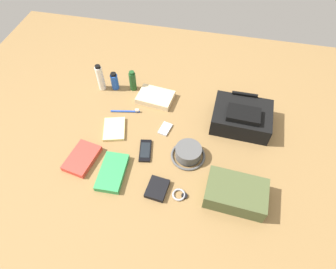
{
  "coord_description": "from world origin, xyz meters",
  "views": [
    {
      "loc": [
        0.18,
        -0.86,
        1.2
      ],
      "look_at": [
        0.0,
        0.0,
        0.04
      ],
      "focal_mm": 30.48,
      "sensor_mm": 36.0,
      "label": 1
    }
  ],
  "objects_px": {
    "toothbrush": "(127,111)",
    "bucket_hat": "(188,153)",
    "travel_guidebook": "(112,172)",
    "folded_towel": "(155,97)",
    "toiletry_pouch": "(236,193)",
    "media_player": "(165,129)",
    "backpack": "(242,117)",
    "toothpaste_tube": "(100,78)",
    "notepad": "(115,128)",
    "wallet": "(157,189)",
    "cell_phone": "(145,151)",
    "paperback_novel": "(82,158)",
    "wristwatch": "(180,195)",
    "deodorant_spray": "(115,81)",
    "shampoo_bottle": "(133,81)"
  },
  "relations": [
    {
      "from": "toothbrush",
      "to": "bucket_hat",
      "type": "bearing_deg",
      "value": -29.94
    },
    {
      "from": "toothbrush",
      "to": "folded_towel",
      "type": "bearing_deg",
      "value": 43.8
    },
    {
      "from": "notepad",
      "to": "toothbrush",
      "type": "bearing_deg",
      "value": 62.39
    },
    {
      "from": "wallet",
      "to": "travel_guidebook",
      "type": "bearing_deg",
      "value": 176.74
    },
    {
      "from": "toothbrush",
      "to": "toothpaste_tube",
      "type": "bearing_deg",
      "value": 142.47
    },
    {
      "from": "bucket_hat",
      "to": "deodorant_spray",
      "type": "xyz_separation_m",
      "value": [
        -0.51,
        0.39,
        0.02
      ]
    },
    {
      "from": "travel_guidebook",
      "to": "notepad",
      "type": "relative_size",
      "value": 1.39
    },
    {
      "from": "paperback_novel",
      "to": "toothpaste_tube",
      "type": "bearing_deg",
      "value": 98.78
    },
    {
      "from": "cell_phone",
      "to": "toothbrush",
      "type": "relative_size",
      "value": 0.86
    },
    {
      "from": "backpack",
      "to": "toiletry_pouch",
      "type": "bearing_deg",
      "value": -89.78
    },
    {
      "from": "folded_towel",
      "to": "bucket_hat",
      "type": "bearing_deg",
      "value": -54.29
    },
    {
      "from": "shampoo_bottle",
      "to": "toothpaste_tube",
      "type": "bearing_deg",
      "value": -169.33
    },
    {
      "from": "toiletry_pouch",
      "to": "media_player",
      "type": "bearing_deg",
      "value": 140.87
    },
    {
      "from": "paperback_novel",
      "to": "shampoo_bottle",
      "type": "bearing_deg",
      "value": 78.94
    },
    {
      "from": "paperback_novel",
      "to": "media_player",
      "type": "height_order",
      "value": "paperback_novel"
    },
    {
      "from": "deodorant_spray",
      "to": "media_player",
      "type": "distance_m",
      "value": 0.44
    },
    {
      "from": "deodorant_spray",
      "to": "shampoo_bottle",
      "type": "relative_size",
      "value": 0.86
    },
    {
      "from": "travel_guidebook",
      "to": "media_player",
      "type": "bearing_deg",
      "value": 59.32
    },
    {
      "from": "toothbrush",
      "to": "wallet",
      "type": "distance_m",
      "value": 0.51
    },
    {
      "from": "wristwatch",
      "to": "toothbrush",
      "type": "bearing_deg",
      "value": 131.1
    },
    {
      "from": "travel_guidebook",
      "to": "folded_towel",
      "type": "xyz_separation_m",
      "value": [
        0.08,
        0.52,
        0.0
      ]
    },
    {
      "from": "wristwatch",
      "to": "folded_towel",
      "type": "bearing_deg",
      "value": 113.74
    },
    {
      "from": "cell_phone",
      "to": "wallet",
      "type": "distance_m",
      "value": 0.22
    },
    {
      "from": "toothbrush",
      "to": "notepad",
      "type": "relative_size",
      "value": 1.08
    },
    {
      "from": "toothpaste_tube",
      "to": "travel_guidebook",
      "type": "bearing_deg",
      "value": -65.59
    },
    {
      "from": "wristwatch",
      "to": "toiletry_pouch",
      "type": "bearing_deg",
      "value": 10.2
    },
    {
      "from": "deodorant_spray",
      "to": "shampoo_bottle",
      "type": "height_order",
      "value": "shampoo_bottle"
    },
    {
      "from": "toothbrush",
      "to": "toiletry_pouch",
      "type": "bearing_deg",
      "value": -32.25
    },
    {
      "from": "media_player",
      "to": "toiletry_pouch",
      "type": "bearing_deg",
      "value": -39.13
    },
    {
      "from": "backpack",
      "to": "toothbrush",
      "type": "xyz_separation_m",
      "value": [
        -0.62,
        -0.04,
        -0.05
      ]
    },
    {
      "from": "wristwatch",
      "to": "folded_towel",
      "type": "distance_m",
      "value": 0.62
    },
    {
      "from": "toothpaste_tube",
      "to": "toothbrush",
      "type": "distance_m",
      "value": 0.26
    },
    {
      "from": "toiletry_pouch",
      "to": "toothpaste_tube",
      "type": "bearing_deg",
      "value": 146.4
    },
    {
      "from": "toothpaste_tube",
      "to": "notepad",
      "type": "xyz_separation_m",
      "value": [
        0.17,
        -0.29,
        -0.07
      ]
    },
    {
      "from": "travel_guidebook",
      "to": "toothpaste_tube",
      "type": "bearing_deg",
      "value": 114.41
    },
    {
      "from": "travel_guidebook",
      "to": "media_player",
      "type": "distance_m",
      "value": 0.37
    },
    {
      "from": "backpack",
      "to": "wallet",
      "type": "distance_m",
      "value": 0.59
    },
    {
      "from": "shampoo_bottle",
      "to": "wallet",
      "type": "relative_size",
      "value": 1.18
    },
    {
      "from": "backpack",
      "to": "deodorant_spray",
      "type": "xyz_separation_m",
      "value": [
        -0.75,
        0.13,
        -0.0
      ]
    },
    {
      "from": "travel_guidebook",
      "to": "folded_towel",
      "type": "height_order",
      "value": "folded_towel"
    },
    {
      "from": "backpack",
      "to": "paperback_novel",
      "type": "bearing_deg",
      "value": -152.08
    },
    {
      "from": "travel_guidebook",
      "to": "wallet",
      "type": "bearing_deg",
      "value": -9.45
    },
    {
      "from": "toothbrush",
      "to": "paperback_novel",
      "type": "bearing_deg",
      "value": -109.19
    },
    {
      "from": "bucket_hat",
      "to": "wallet",
      "type": "distance_m",
      "value": 0.24
    },
    {
      "from": "deodorant_spray",
      "to": "wristwatch",
      "type": "distance_m",
      "value": 0.8
    },
    {
      "from": "toothpaste_tube",
      "to": "media_player",
      "type": "relative_size",
      "value": 1.82
    },
    {
      "from": "media_player",
      "to": "notepad",
      "type": "height_order",
      "value": "notepad"
    },
    {
      "from": "paperback_novel",
      "to": "toiletry_pouch",
      "type": "bearing_deg",
      "value": -3.33
    },
    {
      "from": "toothpaste_tube",
      "to": "toothbrush",
      "type": "relative_size",
      "value": 1.05
    },
    {
      "from": "backpack",
      "to": "toiletry_pouch",
      "type": "distance_m",
      "value": 0.44
    }
  ]
}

